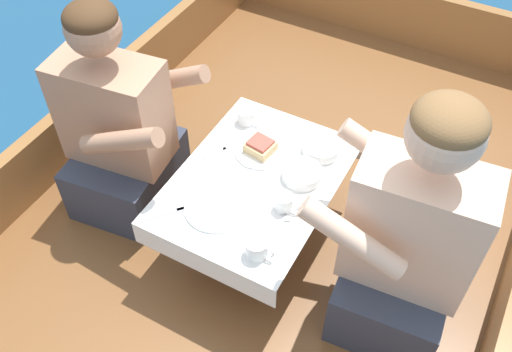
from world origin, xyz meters
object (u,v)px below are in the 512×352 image
at_px(sandwich, 260,146).
at_px(coffee_cup_port, 257,248).
at_px(person_starboard, 407,243).
at_px(coffee_cup_center, 246,116).
at_px(coffee_cup_starboard, 284,202).
at_px(person_port, 120,133).

relative_size(sandwich, coffee_cup_port, 1.09).
distance_m(person_starboard, coffee_cup_center, 0.82).
height_order(sandwich, coffee_cup_port, coffee_cup_port).
distance_m(coffee_cup_port, coffee_cup_starboard, 0.21).
bearing_deg(coffee_cup_starboard, coffee_cup_port, -87.73).
bearing_deg(person_port, coffee_cup_port, -24.44).
height_order(person_starboard, coffee_cup_port, person_starboard).
xyz_separation_m(sandwich, coffee_cup_port, (0.21, -0.42, 0.00)).
relative_size(person_port, coffee_cup_port, 9.08).
bearing_deg(person_port, coffee_cup_center, 31.08).
relative_size(person_starboard, coffee_cup_starboard, 10.84).
relative_size(sandwich, coffee_cup_starboard, 1.22).
relative_size(person_starboard, sandwich, 8.86).
distance_m(person_port, coffee_cup_port, 0.77).
bearing_deg(person_starboard, person_port, -4.63).
height_order(person_port, coffee_cup_port, person_port).
bearing_deg(sandwich, person_starboard, -16.32).
bearing_deg(coffee_cup_center, coffee_cup_port, -57.65).
height_order(person_starboard, sandwich, person_starboard).
relative_size(person_port, person_starboard, 0.94).
bearing_deg(coffee_cup_starboard, coffee_cup_center, 135.55).
xyz_separation_m(person_starboard, coffee_cup_center, (-0.76, 0.31, -0.02)).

